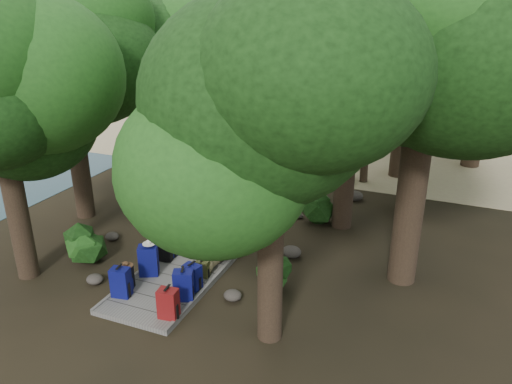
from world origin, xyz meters
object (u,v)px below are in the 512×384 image
at_px(duffel_right_khaki, 210,260).
at_px(kayak, 244,133).
at_px(backpack_left_a, 121,281).
at_px(backpack_right_a, 168,302).
at_px(backpack_left_c, 148,259).
at_px(backpack_right_c, 192,276).
at_px(sun_lounger, 375,145).
at_px(backpack_left_d, 169,247).
at_px(backpack_left_b, 126,276).
at_px(backpack_right_d, 203,268).
at_px(duffel_right_black, 228,245).
at_px(suitcase_on_boardwalk, 165,251).
at_px(backpack_right_b, 183,284).
at_px(lone_suitcase_on_sand, 308,150).

height_order(duffel_right_khaki, kayak, duffel_right_khaki).
distance_m(backpack_left_a, backpack_right_a, 1.50).
relative_size(backpack_left_c, backpack_right_c, 1.25).
height_order(backpack_left_c, sun_lounger, backpack_left_c).
height_order(backpack_left_d, backpack_right_a, backpack_right_a).
xyz_separation_m(backpack_left_b, kayak, (-3.04, 14.03, -0.25)).
xyz_separation_m(backpack_left_c, sun_lounger, (3.38, 13.22, -0.25)).
bearing_deg(backpack_right_d, sun_lounger, 76.01).
bearing_deg(duffel_right_black, backpack_right_a, -78.80).
relative_size(backpack_right_a, suitcase_on_boardwalk, 1.39).
height_order(backpack_right_a, backpack_right_b, backpack_right_b).
distance_m(backpack_left_c, backpack_left_d, 1.02).
distance_m(backpack_left_b, backpack_right_b, 1.53).
bearing_deg(lone_suitcase_on_sand, suitcase_on_boardwalk, -99.00).
relative_size(backpack_left_c, duffel_right_black, 1.11).
bearing_deg(duffel_right_khaki, duffel_right_black, 90.96).
height_order(backpack_left_b, backpack_right_c, backpack_right_c).
bearing_deg(sun_lounger, backpack_right_a, -109.14).
relative_size(backpack_right_c, kayak, 0.22).
bearing_deg(backpack_left_d, backpack_right_d, -17.08).
bearing_deg(duffel_right_khaki, lone_suitcase_on_sand, 99.71).
height_order(backpack_right_a, duffel_right_black, backpack_right_a).
xyz_separation_m(backpack_right_c, duffel_right_khaki, (-0.07, 1.05, -0.15)).
height_order(backpack_right_c, duffel_right_black, backpack_right_c).
bearing_deg(duffel_right_khaki, backpack_left_a, -116.55).
relative_size(backpack_right_c, duffel_right_black, 0.89).
xyz_separation_m(backpack_left_d, duffel_right_khaki, (1.29, -0.11, -0.07)).
relative_size(backpack_left_a, sun_lounger, 0.45).
distance_m(backpack_right_d, kayak, 13.62).
height_order(backpack_left_c, lone_suitcase_on_sand, backpack_left_c).
relative_size(backpack_left_a, backpack_right_b, 0.99).
height_order(backpack_right_a, sun_lounger, backpack_right_a).
bearing_deg(backpack_right_b, backpack_left_c, 132.92).
distance_m(backpack_left_b, backpack_right_c, 1.60).
bearing_deg(backpack_left_c, backpack_right_b, -50.73).
xyz_separation_m(backpack_left_d, backpack_right_a, (1.44, -2.37, 0.11)).
distance_m(duffel_right_khaki, duffel_right_black, 0.89).
bearing_deg(sun_lounger, backpack_right_d, -110.70).
bearing_deg(backpack_right_c, lone_suitcase_on_sand, 101.01).
xyz_separation_m(backpack_right_b, duffel_right_khaki, (-0.10, 1.52, -0.21)).
xyz_separation_m(backpack_left_a, sun_lounger, (3.43, 14.29, -0.21)).
xyz_separation_m(backpack_right_a, backpack_right_d, (-0.11, 1.80, -0.14)).
bearing_deg(backpack_right_c, backpack_left_d, 147.96).
bearing_deg(duffel_right_khaki, backpack_right_a, -78.90).
relative_size(backpack_left_c, lone_suitcase_on_sand, 1.20).
relative_size(backpack_right_a, backpack_right_c, 1.09).
distance_m(backpack_left_b, backpack_left_c, 0.77).
height_order(suitcase_on_boardwalk, kayak, suitcase_on_boardwalk).
bearing_deg(backpack_left_c, backpack_left_d, 65.11).
bearing_deg(kayak, suitcase_on_boardwalk, -92.24).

